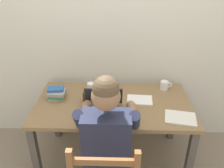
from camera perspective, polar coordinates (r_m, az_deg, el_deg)
ground_plane at (r=2.61m, az=0.26°, el=-17.76°), size 8.00×8.00×0.00m
back_wall at (r=2.38m, az=0.64°, el=14.08°), size 6.00×0.04×2.60m
desk at (r=2.21m, az=0.30°, el=-6.42°), size 1.45×0.80×0.70m
seated_person at (r=1.79m, az=-1.18°, el=-13.02°), size 0.50×0.60×1.25m
laptop at (r=1.99m, az=-2.19°, el=-6.06°), size 0.33×0.33×0.22m
computer_mouse at (r=1.96m, az=5.03°, el=-7.92°), size 0.06×0.10×0.03m
coffee_mug_white at (r=2.32m, az=-5.03°, el=-0.89°), size 0.12×0.08×0.10m
coffee_mug_dark at (r=2.18m, az=-6.23°, el=-3.19°), size 0.11×0.07×0.09m
coffee_mug_spare at (r=2.43m, az=12.86°, el=-0.33°), size 0.12×0.08×0.09m
book_stack_main at (r=2.27m, az=-13.54°, el=-2.28°), size 0.18×0.16×0.11m
paper_pile_near_laptop at (r=2.10m, az=-2.92°, el=-5.46°), size 0.28×0.21×0.01m
paper_pile_back_corner at (r=2.03m, az=16.58°, el=-8.04°), size 0.29×0.24×0.01m
paper_pile_side at (r=2.20m, az=6.85°, el=-3.97°), size 0.25×0.19×0.02m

